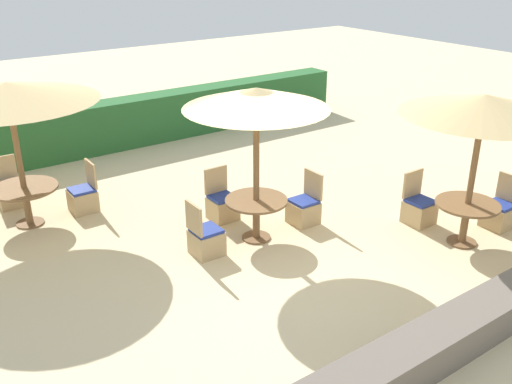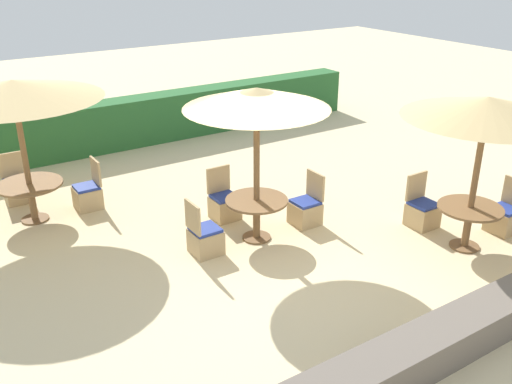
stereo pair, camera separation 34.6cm
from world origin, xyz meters
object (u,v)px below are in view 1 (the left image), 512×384
(parasol_center, at_px, (256,99))
(patio_chair_center_west, at_px, (206,240))
(patio_chair_back_left_east, at_px, (84,198))
(round_table_back_left, at_px, (25,194))
(patio_chair_back_left_north, at_px, (10,192))
(round_table_center, at_px, (256,208))
(round_table_front_right, at_px, (466,212))
(patio_chair_front_right_east, at_px, (499,213))
(parasol_front_right, at_px, (484,106))
(patio_chair_center_east, at_px, (304,209))
(parasol_back_left, at_px, (7,92))
(patio_chair_front_right_north, at_px, (419,209))
(patio_chair_center_north, at_px, (222,205))

(parasol_center, relative_size, patio_chair_center_west, 2.76)
(parasol_center, bearing_deg, patio_chair_back_left_east, 125.66)
(round_table_back_left, distance_m, patio_chair_back_left_north, 1.06)
(parasol_center, height_order, round_table_center, parasol_center)
(round_table_front_right, xyz_separation_m, patio_chair_front_right_east, (1.01, 0.01, -0.30))
(round_table_back_left, height_order, parasol_front_right, parasol_front_right)
(patio_chair_back_left_north, distance_m, patio_chair_front_right_east, 8.93)
(parasol_front_right, xyz_separation_m, patio_chair_center_east, (-1.66, 2.10, -2.07))
(patio_chair_back_left_east, relative_size, patio_chair_center_east, 1.00)
(patio_chair_back_left_east, xyz_separation_m, patio_chair_front_right_east, (5.67, -4.85, 0.00))
(parasol_back_left, distance_m, patio_chair_back_left_north, 2.33)
(round_table_back_left, bearing_deg, parasol_front_right, -40.86)
(patio_chair_front_right_north, bearing_deg, patio_chair_back_left_east, -40.22)
(patio_chair_front_right_east, distance_m, patio_chair_center_west, 5.13)
(patio_chair_center_east, bearing_deg, patio_chair_front_right_east, -128.12)
(patio_chair_center_north, relative_size, patio_chair_center_east, 1.00)
(patio_chair_front_right_north, bearing_deg, parasol_front_right, 90.59)
(patio_chair_center_north, bearing_deg, round_table_center, 93.52)
(patio_chair_back_left_north, relative_size, patio_chair_center_west, 1.00)
(patio_chair_back_left_east, relative_size, parasol_center, 0.36)
(patio_chair_center_west, bearing_deg, patio_chair_center_east, 88.95)
(parasol_center, relative_size, patio_chair_center_east, 2.76)
(patio_chair_back_left_north, relative_size, round_table_front_right, 0.91)
(round_table_center, height_order, patio_chair_center_west, patio_chair_center_west)
(round_table_front_right, relative_size, patio_chair_front_right_north, 1.10)
(patio_chair_front_right_north, distance_m, patio_chair_center_north, 3.49)
(patio_chair_front_right_east, xyz_separation_m, patio_chair_center_west, (-4.67, 2.13, 0.00))
(parasol_front_right, bearing_deg, patio_chair_back_left_north, 134.06)
(round_table_center, bearing_deg, patio_chair_front_right_north, -23.89)
(round_table_back_left, bearing_deg, patio_chair_back_left_north, 93.20)
(parasol_back_left, height_order, round_table_center, parasol_back_left)
(patio_chair_front_right_north, xyz_separation_m, parasol_center, (-2.68, 1.19, 2.13))
(round_table_back_left, distance_m, patio_chair_back_left_east, 1.04)
(parasol_back_left, height_order, patio_chair_back_left_north, parasol_back_left)
(parasol_back_left, height_order, round_table_back_left, parasol_back_left)
(parasol_front_right, bearing_deg, parasol_center, 141.82)
(round_table_back_left, distance_m, parasol_front_right, 7.67)
(parasol_front_right, relative_size, round_table_front_right, 2.45)
(patio_chair_front_right_east, height_order, patio_chair_center_west, same)
(round_table_back_left, distance_m, round_table_center, 4.05)
(patio_chair_front_right_east, relative_size, patio_chair_center_north, 1.00)
(parasol_back_left, relative_size, patio_chair_front_right_north, 3.13)
(parasol_front_right, height_order, parasol_center, parasol_center)
(parasol_center, relative_size, patio_chair_center_north, 2.76)
(round_table_center, relative_size, patio_chair_center_north, 1.11)
(round_table_front_right, distance_m, parasol_center, 3.88)
(patio_chair_center_west, bearing_deg, parasol_back_left, -144.07)
(patio_chair_back_left_east, bearing_deg, round_table_front_right, -136.21)
(patio_chair_front_right_north, xyz_separation_m, patio_chair_center_east, (-1.65, 1.18, 0.00))
(patio_chair_back_left_north, xyz_separation_m, parasol_center, (3.01, -3.78, 2.13))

